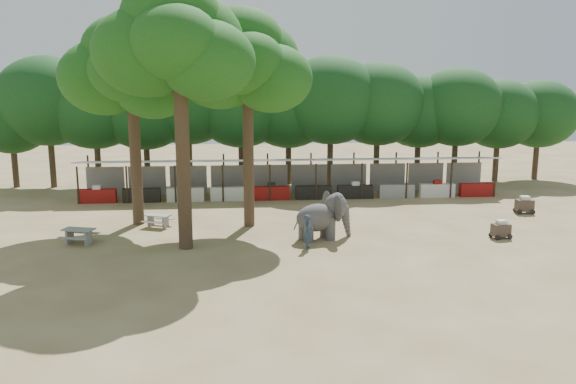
{
  "coord_description": "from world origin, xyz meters",
  "views": [
    {
      "loc": [
        -3.48,
        -23.34,
        7.34
      ],
      "look_at": [
        -1.0,
        5.0,
        2.0
      ],
      "focal_mm": 35.0,
      "sensor_mm": 36.0,
      "label": 1
    }
  ],
  "objects": [
    {
      "name": "vendor_stalls",
      "position": [
        -0.0,
        13.84,
        1.18
      ],
      "size": [
        28.0,
        2.99,
        2.8
      ],
      "color": "#9EA1A6",
      "rests_on": "ground"
    },
    {
      "name": "yard_tree_center",
      "position": [
        -6.13,
        2.19,
        9.21
      ],
      "size": [
        7.1,
        6.9,
        12.04
      ],
      "color": "#332316",
      "rests_on": "ground"
    },
    {
      "name": "ground",
      "position": [
        0.0,
        0.0,
        0.0
      ],
      "size": [
        100.0,
        100.0,
        0.0
      ],
      "primitive_type": "plane",
      "color": "brown",
      "rests_on": "ground"
    },
    {
      "name": "cart_front",
      "position": [
        9.28,
        2.38,
        0.45
      ],
      "size": [
        1.01,
        0.73,
        0.92
      ],
      "rotation": [
        0.0,
        0.0,
        0.13
      ],
      "color": "#362923",
      "rests_on": "ground"
    },
    {
      "name": "picnic_table_near",
      "position": [
        -11.12,
        3.17,
        0.48
      ],
      "size": [
        1.78,
        1.68,
        0.73
      ],
      "rotation": [
        0.0,
        0.0,
        -0.28
      ],
      "color": "gray",
      "rests_on": "ground"
    },
    {
      "name": "cart_back",
      "position": [
        13.2,
        7.59,
        0.51
      ],
      "size": [
        1.13,
        0.8,
        1.04
      ],
      "rotation": [
        0.0,
        0.0,
        -0.1
      ],
      "color": "#362923",
      "rests_on": "ground"
    },
    {
      "name": "elephant",
      "position": [
        0.57,
        3.04,
        1.13
      ],
      "size": [
        3.05,
        2.23,
        2.26
      ],
      "rotation": [
        0.0,
        0.0,
        0.28
      ],
      "color": "#3F3D3D",
      "rests_on": "ground"
    },
    {
      "name": "backdrop_trees",
      "position": [
        0.0,
        19.0,
        5.51
      ],
      "size": [
        46.46,
        5.95,
        8.33
      ],
      "color": "#332316",
      "rests_on": "ground"
    },
    {
      "name": "picnic_table_far",
      "position": [
        -7.84,
        6.13,
        0.44
      ],
      "size": [
        1.7,
        1.63,
        0.67
      ],
      "rotation": [
        0.0,
        0.0,
        -0.4
      ],
      "color": "gray",
      "rests_on": "ground"
    },
    {
      "name": "yard_tree_back",
      "position": [
        -3.13,
        6.19,
        8.54
      ],
      "size": [
        7.1,
        6.9,
        11.36
      ],
      "color": "#332316",
      "rests_on": "ground"
    },
    {
      "name": "yard_tree_left",
      "position": [
        -9.13,
        7.19,
        8.2
      ],
      "size": [
        7.1,
        6.9,
        11.02
      ],
      "color": "#332316",
      "rests_on": "ground"
    },
    {
      "name": "handler",
      "position": [
        -0.39,
        1.44,
        0.8
      ],
      "size": [
        0.39,
        0.58,
        1.6
      ],
      "primitive_type": "imported",
      "rotation": [
        0.0,
        0.0,
        1.56
      ],
      "color": "#26384C",
      "rests_on": "ground"
    }
  ]
}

